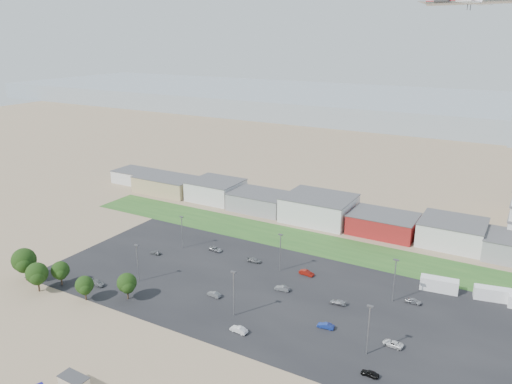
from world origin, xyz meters
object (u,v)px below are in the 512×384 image
Objects in this scene: tree_far_left at (24,263)px; parked_car_11 at (307,273)px; parked_car_10 at (97,283)px; parked_car_9 at (216,249)px; parked_car_4 at (214,294)px; parked_car_2 at (370,373)px; portable_shed at (74,383)px; parked_car_7 at (282,288)px; parked_car_8 at (413,301)px; parked_car_12 at (338,302)px; box_trailer_a at (439,285)px; parked_car_6 at (254,260)px; parked_car_0 at (393,344)px; parked_car_13 at (239,330)px; parked_car_1 at (326,326)px; parked_car_5 at (155,252)px.

tree_far_left reaches higher than parked_car_11.
parked_car_9 is at bearing -22.75° from parked_car_10.
parked_car_4 is (45.90, 16.60, -4.23)m from tree_far_left.
portable_shed is at bearing -55.14° from parked_car_2.
parked_car_7 reaches higher than parked_car_4.
parked_car_8 is 56.08m from parked_car_9.
parked_car_7 is 14.05m from parked_car_12.
box_trailer_a is 2.42× the size of parked_car_8.
parked_car_6 is 13.35m from parked_car_9.
parked_car_8 is (-3.91, -9.16, -1.02)m from box_trailer_a.
parked_car_12 is at bearing -97.94° from parked_car_9.
parked_car_8 is (0.86, 29.99, 0.05)m from parked_car_2.
parked_car_2 is at bearing 48.36° from parked_car_7.
parked_car_6 reaches higher than parked_car_0.
parked_car_0 is 1.04× the size of parked_car_13.
parked_car_9 is at bearing -118.17° from parked_car_7.
parked_car_7 is (-15.33, 9.90, 0.02)m from parked_car_1.
parked_car_1 is 0.92× the size of parked_car_6.
parked_car_11 is at bearing 31.84° from tree_far_left.
portable_shed is 1.45× the size of parked_car_12.
box_trailer_a reaches higher than parked_car_0.
box_trailer_a is 2.75× the size of parked_car_5.
portable_shed is at bearing 1.10° from parked_car_4.
parked_car_12 is at bearing -143.05° from box_trailer_a.
parked_car_0 is at bearing 85.84° from parked_car_1.
parked_car_9 is at bearing -109.75° from parked_car_12.
parked_car_5 is 0.85× the size of parked_car_12.
parked_car_9 is (13.54, 10.23, 0.02)m from parked_car_5.
parked_car_6 is 1.00× the size of parked_car_13.
parked_car_0 is 1.01× the size of parked_car_9.
parked_car_11 is (-13.52, 20.25, 0.06)m from parked_car_1.
parked_car_2 is at bearing 81.69° from parked_car_4.
parked_car_11 is at bearing -153.29° from parked_car_1.
parked_car_13 reaches higher than parked_car_1.
parked_car_13 reaches higher than parked_car_2.
tree_far_left is 33.65m from parked_car_5.
box_trailer_a is at bearing -85.37° from parked_car_6.
parked_car_11 reaches higher than parked_car_2.
portable_shed is 83.78m from box_trailer_a.
parked_car_6 is (-0.97, 20.84, -0.03)m from parked_car_4.
portable_shed is at bearing -43.12° from parked_car_0.
portable_shed is 61.79m from parked_car_9.
parked_car_9 is at bearing -104.94° from parked_car_0.
box_trailer_a is at bearing 102.33° from parked_car_5.
parked_car_1 is 18.25m from parked_car_7.
parked_car_11 is at bearing -95.40° from parked_car_6.
parked_car_0 is at bearing -120.05° from parked_car_6.
box_trailer_a is 2.43× the size of parked_car_1.
tree_far_left reaches higher than box_trailer_a.
parked_car_1 is 23.87m from parked_car_8.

